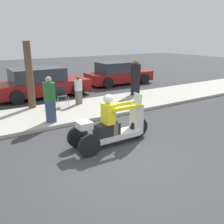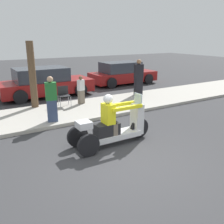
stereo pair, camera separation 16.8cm
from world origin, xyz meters
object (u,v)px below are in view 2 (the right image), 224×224
at_px(spectator_far_back, 51,100).
at_px(spectator_near_curb, 81,90).
at_px(tree_trunk, 32,75).
at_px(spectator_by_tree, 139,78).
at_px(folding_chair_curbside, 64,94).
at_px(parked_car_lot_right, 122,74).
at_px(parked_car_lot_left, 45,83).
at_px(motorcycle_trike, 112,127).

distance_m(spectator_far_back, spectator_near_curb, 2.46).
relative_size(spectator_far_back, tree_trunk, 0.59).
relative_size(spectator_by_tree, folding_chair_curbside, 2.13).
distance_m(spectator_by_tree, parked_car_lot_right, 3.63).
relative_size(parked_car_lot_left, tree_trunk, 1.72).
bearing_deg(spectator_by_tree, parked_car_lot_right, 69.57).
xyz_separation_m(spectator_by_tree, parked_car_lot_right, (1.26, 3.39, -0.30)).
height_order(folding_chair_curbside, parked_car_lot_right, parked_car_lot_right).
bearing_deg(spectator_far_back, parked_car_lot_right, 39.59).
bearing_deg(folding_chair_curbside, spectator_near_curb, -4.84).
xyz_separation_m(spectator_near_curb, tree_trunk, (-1.87, 0.50, 0.74)).
distance_m(spectator_near_curb, parked_car_lot_right, 5.60).
height_order(spectator_far_back, parked_car_lot_right, spectator_far_back).
xyz_separation_m(spectator_by_tree, spectator_near_curb, (-3.12, -0.09, -0.26)).
height_order(motorcycle_trike, tree_trunk, tree_trunk).
bearing_deg(tree_trunk, spectator_by_tree, -4.71).
bearing_deg(parked_car_lot_right, spectator_near_curb, -141.56).
distance_m(folding_chair_curbside, parked_car_lot_right, 6.18).
relative_size(motorcycle_trike, parked_car_lot_left, 0.54).
relative_size(spectator_near_curb, parked_car_lot_left, 0.26).
relative_size(parked_car_lot_left, parked_car_lot_right, 1.08).
bearing_deg(spectator_far_back, motorcycle_trike, -69.54).
bearing_deg(spectator_near_curb, parked_car_lot_left, 106.01).
bearing_deg(motorcycle_trike, parked_car_lot_left, 88.95).
bearing_deg(motorcycle_trike, parked_car_lot_right, 55.10).
height_order(motorcycle_trike, spectator_by_tree, spectator_by_tree).
bearing_deg(tree_trunk, motorcycle_trike, -78.18).
distance_m(motorcycle_trike, spectator_far_back, 2.64).
distance_m(parked_car_lot_right, tree_trunk, 6.97).
bearing_deg(parked_car_lot_right, spectator_by_tree, -110.43).
relative_size(motorcycle_trike, tree_trunk, 0.93).
bearing_deg(spectator_by_tree, spectator_far_back, -160.60).
distance_m(parked_car_lot_left, parked_car_lot_right, 5.22).
bearing_deg(parked_car_lot_left, parked_car_lot_right, 8.43).
bearing_deg(tree_trunk, spectator_near_curb, -15.05).
xyz_separation_m(folding_chair_curbside, parked_car_lot_left, (-0.01, 2.65, 0.06)).
height_order(parked_car_lot_left, parked_car_lot_right, parked_car_lot_left).
relative_size(motorcycle_trike, spectator_far_back, 1.57).
bearing_deg(parked_car_lot_right, tree_trunk, -154.53).
relative_size(motorcycle_trike, folding_chair_curbside, 2.99).
distance_m(motorcycle_trike, folding_chair_curbside, 4.17).
height_order(spectator_far_back, folding_chair_curbside, spectator_far_back).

